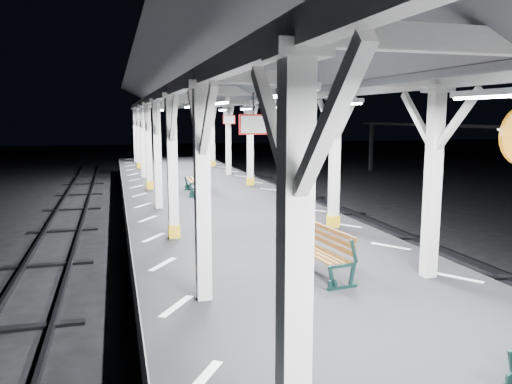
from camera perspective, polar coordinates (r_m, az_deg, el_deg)
name	(u,v)px	position (r m, az deg, el deg)	size (l,w,h in m)	color
ground	(284,302)	(10.59, 3.17, -12.39)	(120.00, 120.00, 0.00)	black
platform	(284,278)	(10.43, 3.19, -9.83)	(6.00, 50.00, 1.00)	black
hazard_stripes_left	(163,264)	(9.78, -10.62, -8.12)	(1.00, 48.00, 0.01)	silver
hazard_stripes_right	(390,246)	(11.29, 15.12, -6.00)	(1.00, 48.00, 0.01)	silver
track_left	(21,325)	(10.21, -25.29, -13.60)	(2.20, 60.00, 0.16)	#2D2D33
track_right	(486,277)	(13.00, 24.76, -8.80)	(2.20, 60.00, 0.16)	#2D2D33
canopy	(286,77)	(9.90, 3.43, 13.01)	(5.40, 49.00, 4.65)	silver
bench_mid	(325,251)	(8.95, 7.84, -6.72)	(0.74, 1.58, 0.83)	#122E2B
bench_far	(199,179)	(18.27, -6.57, 1.51)	(0.79, 1.91, 1.02)	#122E2B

